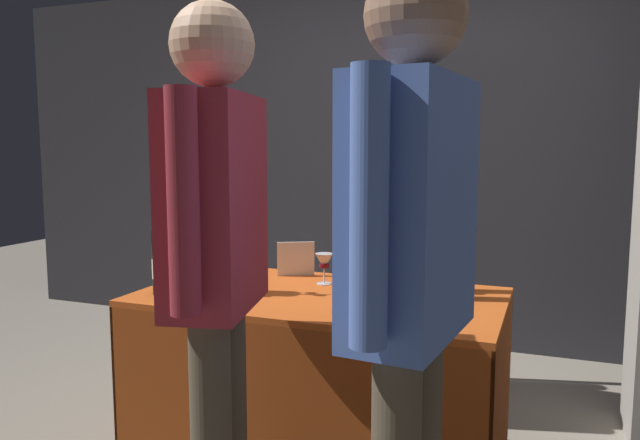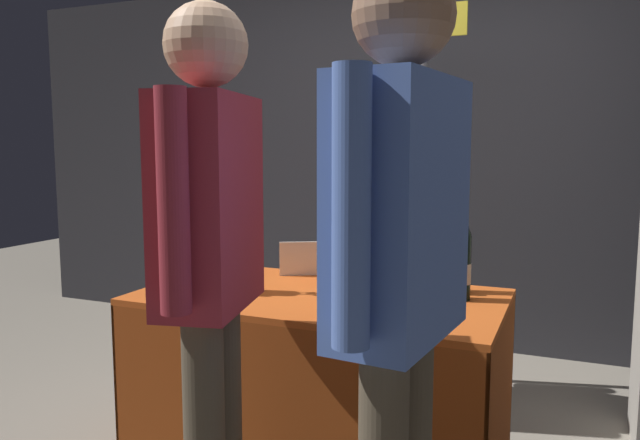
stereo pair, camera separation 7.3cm
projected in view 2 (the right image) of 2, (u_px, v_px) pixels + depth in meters
The scene contains 15 objects.
back_partition at pixel (428, 161), 4.15m from camera, with size 6.54×0.12×2.48m, color #2D2D33.
tasting_table at pixel (320, 349), 2.51m from camera, with size 1.44×0.79×0.75m.
featured_wine_bottle at pixel (403, 256), 2.48m from camera, with size 0.08×0.08×0.35m.
display_bottle_0 at pixel (460, 255), 2.49m from camera, with size 0.08×0.08×0.36m.
display_bottle_1 at pixel (162, 257), 2.48m from camera, with size 0.07×0.07×0.33m.
display_bottle_2 at pixel (461, 262), 2.37m from camera, with size 0.08×0.08×0.35m.
display_bottle_3 at pixel (199, 261), 2.47m from camera, with size 0.07×0.07×0.31m.
display_bottle_4 at pixel (350, 267), 2.24m from camera, with size 0.08×0.08×0.36m.
wine_glass_near_vendor at pixel (325, 262), 2.64m from camera, with size 0.08×0.08×0.13m.
flower_vase at pixel (249, 264), 2.49m from camera, with size 0.10×0.09×0.41m.
brochure_stand at pixel (298, 259), 2.81m from camera, with size 0.17×0.01×0.16m, color silver.
vendor_presenter at pixel (371, 218), 3.20m from camera, with size 0.22×0.64×1.61m.
taster_foreground_right at pixel (210, 244), 1.80m from camera, with size 0.30×0.58×1.75m.
taster_foreground_left at pixel (400, 258), 1.49m from camera, with size 0.26×0.61×1.77m.
booth_signpost at pixel (423, 155), 3.46m from camera, with size 0.45×0.04×2.14m.
Camera 2 is at (0.94, -2.24, 1.35)m, focal length 34.55 mm.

